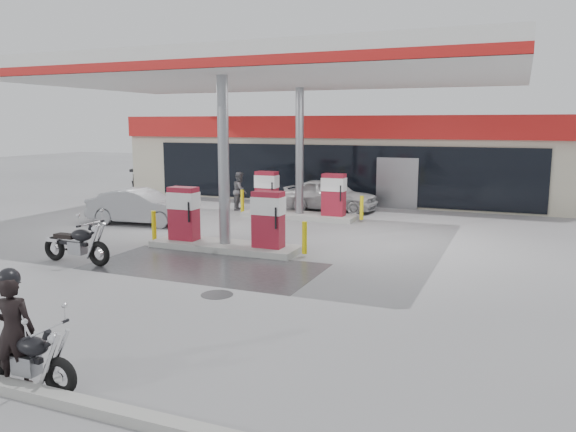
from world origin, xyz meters
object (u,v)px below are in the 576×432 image
Objects in this scene: main_motorcycle at (26,360)px; parked_car_left at (171,179)px; biker_main at (13,331)px; pump_island_near at (225,225)px; pump_island_far at (299,200)px; attendant at (240,191)px; parked_motorcycle at (77,245)px; sedan_white at (330,195)px; hatchback_silver at (141,207)px.

main_motorcycle is 23.86m from parked_car_left.
biker_main reaches higher than parked_car_left.
pump_island_near is 8.96m from main_motorcycle.
pump_island_far is 2.83× the size of main_motorcycle.
biker_main is 16.47m from attendant.
pump_island_far is 14.88m from biker_main.
biker_main is (1.51, -8.80, 0.10)m from pump_island_near.
attendant is 0.38× the size of parked_car_left.
pump_island_far reaches higher than parked_car_left.
main_motorcycle is 0.83× the size of parked_motorcycle.
biker_main is at bearing -169.95° from parked_car_left.
sedan_white is at bearing 86.24° from pump_island_near.
attendant is at bearing -144.89° from parked_car_left.
main_motorcycle is (1.70, -8.80, -0.30)m from pump_island_near.
hatchback_silver is at bearing 144.88° from attendant.
hatchback_silver is at bearing -144.26° from pump_island_far.
parked_car_left is (-11.51, 20.80, -0.19)m from biker_main.
biker_main is 17.03m from sedan_white.
parked_motorcycle is 16.65m from parked_car_left.
pump_island_far reaches higher than biker_main.
parked_motorcycle is 0.55× the size of sedan_white.
pump_island_far is at bearing 74.08° from parked_motorcycle.
main_motorcycle is (1.70, -14.80, -0.30)m from pump_island_far.
hatchback_silver is at bearing 152.79° from pump_island_near.
pump_island_near reaches higher than hatchback_silver.
attendant is at bearing 110.43° from sedan_white.
main_motorcycle is 7.32m from parked_motorcycle.
attendant is (-0.35, 10.00, 0.31)m from parked_motorcycle.
hatchback_silver reaches higher than parked_motorcycle.
pump_island_far is 3.27m from attendant.
pump_island_near is at bearing -159.10° from parked_car_left.
pump_island_far is at bearing 168.48° from sedan_white.
pump_island_near reaches higher than parked_motorcycle.
pump_island_near reaches higher than parked_car_left.
pump_island_far is 2.34× the size of parked_motorcycle.
pump_island_near is at bearing -104.17° from biker_main.
pump_island_near is 2.83× the size of main_motorcycle.
parked_motorcycle is (-4.28, 5.81, -0.31)m from biker_main.
hatchback_silver is (-5.40, -5.70, -0.04)m from sedan_white.
hatchback_silver is at bearing 138.78° from sedan_white.
sedan_white is at bearing -49.60° from hatchback_silver.
biker_main is at bearing -177.56° from attendant.
sedan_white is 2.45× the size of attendant.
sedan_white is 3.85m from attendant.
pump_island_near reaches higher than biker_main.
pump_island_far is at bearing -60.40° from hatchback_silver.
sedan_white is at bearing -128.73° from parked_car_left.
biker_main is at bearing -52.43° from parked_motorcycle.
sedan_white is at bearing 93.04° from main_motorcycle.
attendant is at bearing -27.38° from hatchback_silver.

